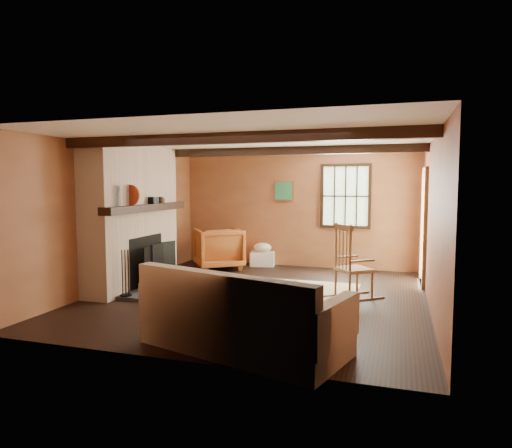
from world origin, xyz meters
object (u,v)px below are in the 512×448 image
at_px(fireplace, 134,222).
at_px(laundry_basket, 263,259).
at_px(armchair, 219,248).
at_px(sofa, 242,321).
at_px(rocking_chair, 351,267).

bearing_deg(fireplace, laundry_basket, 59.33).
relative_size(laundry_basket, armchair, 0.54).
xyz_separation_m(fireplace, sofa, (2.74, -2.30, -0.79)).
bearing_deg(armchair, rocking_chair, 113.99).
distance_m(sofa, armchair, 4.72).
xyz_separation_m(rocking_chair, armchair, (-2.87, 1.68, -0.06)).
xyz_separation_m(fireplace, laundry_basket, (1.51, 2.55, -0.95)).
xyz_separation_m(rocking_chair, laundry_basket, (-2.10, 2.27, -0.34)).
distance_m(fireplace, laundry_basket, 3.12).
relative_size(rocking_chair, laundry_basket, 2.31).
bearing_deg(armchair, sofa, 79.52).
bearing_deg(armchair, laundry_basket, -178.73).
height_order(sofa, laundry_basket, sofa).
xyz_separation_m(laundry_basket, armchair, (-0.78, -0.58, 0.27)).
bearing_deg(rocking_chair, sofa, 122.58).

